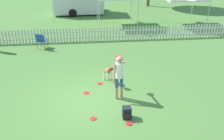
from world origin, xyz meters
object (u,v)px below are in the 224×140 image
folding_chair_center (41,40)px  frisbee_far_scatter (93,118)px  frisbee_midfield (129,123)px  frisbee_near_handler (86,93)px  leaping_dog (108,71)px  handler_person (119,72)px  backpack_on_grass (127,113)px  frisbee_near_dog (100,83)px

folding_chair_center → frisbee_far_scatter: bearing=128.4°
frisbee_far_scatter → frisbee_midfield: bearing=-18.8°
frisbee_near_handler → folding_chair_center: (-2.48, 5.28, 0.54)m
leaping_dog → folding_chair_center: 5.65m
leaping_dog → folding_chair_center: size_ratio=1.10×
leaping_dog → frisbee_near_handler: 1.35m
leaping_dog → frisbee_far_scatter: (-0.74, -2.53, -0.53)m
leaping_dog → folding_chair_center: (-3.43, 4.49, 0.00)m
frisbee_near_handler → folding_chair_center: bearing=115.1°
frisbee_midfield → folding_chair_center: bearing=117.5°
handler_person → frisbee_midfield: bearing=-98.6°
frisbee_far_scatter → backpack_on_grass: 1.16m
frisbee_near_handler → frisbee_far_scatter: same height
frisbee_near_dog → frisbee_midfield: bearing=-74.4°
frisbee_near_dog → frisbee_far_scatter: (-0.37, -2.45, 0.00)m
frisbee_near_dog → backpack_on_grass: size_ratio=0.51×
frisbee_far_scatter → frisbee_near_dog: bearing=81.3°
frisbee_near_dog → folding_chair_center: folding_chair_center is taller
handler_person → frisbee_far_scatter: (-1.04, -1.26, -1.09)m
frisbee_far_scatter → backpack_on_grass: backpack_on_grass is taller
frisbee_midfield → backpack_on_grass: size_ratio=0.51×
frisbee_far_scatter → folding_chair_center: folding_chair_center is taller
backpack_on_grass → frisbee_near_handler: bearing=126.8°
backpack_on_grass → handler_person: bearing=94.3°
leaping_dog → folding_chair_center: folding_chair_center is taller
handler_person → frisbee_near_handler: size_ratio=7.99×
frisbee_near_handler → frisbee_midfield: same height
frisbee_midfield → folding_chair_center: (-3.85, 7.41, 0.54)m
frisbee_midfield → folding_chair_center: size_ratio=0.24×
frisbee_midfield → frisbee_far_scatter: bearing=161.2°
frisbee_far_scatter → backpack_on_grass: (1.14, -0.07, 0.20)m
frisbee_near_handler → frisbee_near_dog: size_ratio=1.00×
frisbee_near_handler → frisbee_far_scatter: size_ratio=1.00×
frisbee_near_dog → frisbee_far_scatter: bearing=-98.7°
handler_person → frisbee_near_dog: size_ratio=7.99×
frisbee_near_handler → frisbee_near_dog: (0.58, 0.72, 0.00)m
frisbee_midfield → handler_person: bearing=94.4°
frisbee_far_scatter → folding_chair_center: 7.53m
handler_person → frisbee_far_scatter: bearing=-142.6°
leaping_dog → frisbee_near_dog: size_ratio=4.59×
handler_person → folding_chair_center: handler_person is taller
leaping_dog → frisbee_near_handler: size_ratio=4.59×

